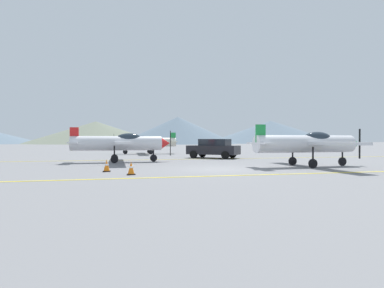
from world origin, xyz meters
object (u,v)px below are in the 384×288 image
object	(u,v)px
traffic_cone_front	(131,168)
airplane_mid	(121,143)
traffic_cone_side	(107,166)
car_sedan	(214,148)
airplane_near	(309,143)
airplane_far	(146,142)

from	to	relation	value
traffic_cone_front	airplane_mid	bearing A→B (deg)	92.71
airplane_mid	traffic_cone_front	xyz separation A→B (m)	(0.39, -8.26, -1.06)
traffic_cone_front	traffic_cone_side	xyz separation A→B (m)	(-1.10, 1.64, 0.00)
car_sedan	traffic_cone_side	xyz separation A→B (m)	(-8.40, -9.81, -0.56)
traffic_cone_front	traffic_cone_side	distance (m)	1.97
airplane_near	airplane_mid	size ratio (longest dim) A/B	1.00
airplane_mid	airplane_far	size ratio (longest dim) A/B	1.00
traffic_cone_front	traffic_cone_side	world-z (taller)	same
car_sedan	airplane_far	bearing A→B (deg)	117.26
traffic_cone_front	airplane_far	bearing A→B (deg)	83.55
airplane_mid	traffic_cone_front	size ratio (longest dim) A/B	13.45
airplane_near	airplane_far	world-z (taller)	same
airplane_mid	airplane_far	world-z (taller)	same
airplane_near	airplane_far	xyz separation A→B (m)	(-7.78, 18.96, 0.00)
airplane_far	traffic_cone_front	xyz separation A→B (m)	(-2.37, -21.00, -1.06)
car_sedan	airplane_mid	bearing A→B (deg)	-157.49
airplane_mid	car_sedan	size ratio (longest dim) A/B	1.78
car_sedan	traffic_cone_side	size ratio (longest dim) A/B	7.57
traffic_cone_front	airplane_near	bearing A→B (deg)	11.39
airplane_mid	car_sedan	distance (m)	8.34
airplane_near	traffic_cone_side	size ratio (longest dim) A/B	13.45
airplane_near	airplane_mid	distance (m)	12.24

